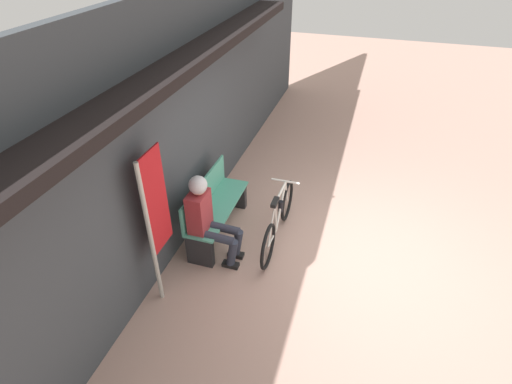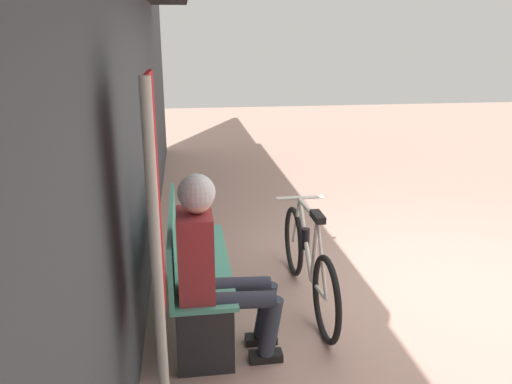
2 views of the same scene
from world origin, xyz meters
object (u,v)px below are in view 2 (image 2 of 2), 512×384
Objects in this scene: park_bench_near at (194,269)px; person_seated at (212,256)px; banner_pole at (157,232)px; bicycle at (308,262)px.

person_seated is (-0.51, -0.11, 0.32)m from park_bench_near.
person_seated is 0.67× the size of banner_pole.
bicycle is 1.86m from banner_pole.
park_bench_near is 0.86× the size of bicycle.
person_seated is at bearing -23.25° from banner_pole.
park_bench_near is 0.61m from person_seated.
bicycle is at bearing -51.90° from person_seated.
person_seated is at bearing 128.10° from bicycle.
park_bench_near is 1.42m from banner_pole.
banner_pole reaches higher than person_seated.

